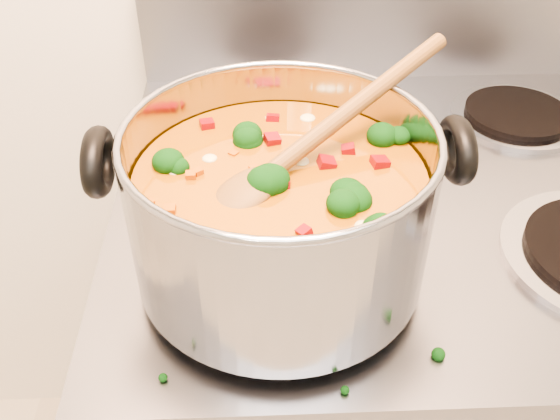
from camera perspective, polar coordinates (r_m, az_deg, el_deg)
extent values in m
cube|color=gray|center=(1.15, 9.13, -16.38)|extent=(0.76, 0.66, 0.92)
cube|color=gray|center=(1.05, 9.30, 16.21)|extent=(0.76, 0.03, 0.16)
cylinder|color=#A5A5AD|center=(0.68, 0.04, -5.12)|extent=(0.23, 0.23, 0.01)
cylinder|color=black|center=(0.67, 0.04, -4.63)|extent=(0.18, 0.18, 0.01)
cylinder|color=#A5A5AD|center=(0.92, -0.73, 8.01)|extent=(0.19, 0.19, 0.01)
cylinder|color=black|center=(0.91, -0.73, 8.44)|extent=(0.15, 0.15, 0.01)
cylinder|color=#A5A5AD|center=(0.99, 20.78, 7.92)|extent=(0.19, 0.19, 0.01)
cylinder|color=black|center=(0.99, 20.88, 8.31)|extent=(0.15, 0.15, 0.01)
cylinder|color=#9898A0|center=(0.61, 0.00, 0.52)|extent=(0.29, 0.29, 0.16)
torus|color=#9898A0|center=(0.56, 0.00, 6.86)|extent=(0.30, 0.30, 0.01)
cylinder|color=#A05F0E|center=(0.62, 0.00, -1.02)|extent=(0.28, 0.28, 0.12)
torus|color=black|center=(0.59, -16.27, 4.26)|extent=(0.02, 0.08, 0.08)
torus|color=black|center=(0.60, 15.86, 5.33)|extent=(0.02, 0.08, 0.08)
ellipsoid|color=black|center=(0.61, 4.23, 5.17)|extent=(0.04, 0.04, 0.03)
ellipsoid|color=black|center=(0.65, 1.61, 7.15)|extent=(0.04, 0.04, 0.03)
ellipsoid|color=black|center=(0.58, -11.74, 1.80)|extent=(0.04, 0.04, 0.03)
ellipsoid|color=black|center=(0.52, 2.82, -2.10)|extent=(0.04, 0.04, 0.03)
ellipsoid|color=black|center=(0.55, 2.38, 0.98)|extent=(0.04, 0.04, 0.03)
ellipsoid|color=black|center=(0.65, 5.20, 7.09)|extent=(0.04, 0.04, 0.03)
ellipsoid|color=black|center=(0.66, 0.15, 7.61)|extent=(0.04, 0.04, 0.03)
ellipsoid|color=maroon|center=(0.59, 4.50, 3.51)|extent=(0.01, 0.01, 0.01)
ellipsoid|color=maroon|center=(0.57, 2.92, 1.94)|extent=(0.01, 0.01, 0.01)
ellipsoid|color=maroon|center=(0.54, 7.71, -0.17)|extent=(0.01, 0.01, 0.01)
ellipsoid|color=maroon|center=(0.59, 10.61, 3.23)|extent=(0.01, 0.01, 0.01)
ellipsoid|color=maroon|center=(0.55, 0.85, 0.27)|extent=(0.01, 0.01, 0.01)
ellipsoid|color=maroon|center=(0.56, 1.61, 1.75)|extent=(0.01, 0.01, 0.01)
ellipsoid|color=maroon|center=(0.65, 7.19, 6.72)|extent=(0.01, 0.01, 0.01)
ellipsoid|color=maroon|center=(0.63, -0.88, 5.91)|extent=(0.01, 0.01, 0.01)
ellipsoid|color=maroon|center=(0.55, 7.84, 0.37)|extent=(0.01, 0.01, 0.01)
ellipsoid|color=maroon|center=(0.57, 6.63, 2.05)|extent=(0.01, 0.01, 0.01)
ellipsoid|color=#B14E09|center=(0.63, -5.30, 5.86)|extent=(0.01, 0.01, 0.01)
ellipsoid|color=#B14E09|center=(0.50, -5.12, -4.04)|extent=(0.01, 0.01, 0.01)
ellipsoid|color=#B14E09|center=(0.59, -7.96, 3.10)|extent=(0.01, 0.01, 0.01)
ellipsoid|color=#B14E09|center=(0.61, 8.68, 4.23)|extent=(0.01, 0.01, 0.01)
ellipsoid|color=#B14E09|center=(0.58, 1.61, 2.63)|extent=(0.01, 0.01, 0.01)
ellipsoid|color=#B14E09|center=(0.62, -5.17, 5.17)|extent=(0.01, 0.01, 0.01)
ellipsoid|color=#B14E09|center=(0.57, -10.17, 1.26)|extent=(0.01, 0.01, 0.01)
ellipsoid|color=#B14E09|center=(0.54, 9.45, -0.51)|extent=(0.01, 0.01, 0.01)
ellipsoid|color=#B14E09|center=(0.57, -10.56, 1.11)|extent=(0.01, 0.01, 0.01)
ellipsoid|color=#B14E09|center=(0.56, -11.38, 0.69)|extent=(0.01, 0.01, 0.01)
ellipsoid|color=#B14E09|center=(0.59, -3.28, 3.68)|extent=(0.01, 0.01, 0.01)
ellipsoid|color=#B14E09|center=(0.62, 11.23, 4.77)|extent=(0.01, 0.01, 0.01)
ellipsoid|color=beige|center=(0.62, -11.12, 4.57)|extent=(0.02, 0.02, 0.01)
ellipsoid|color=beige|center=(0.53, 4.37, -1.27)|extent=(0.02, 0.02, 0.01)
ellipsoid|color=beige|center=(0.63, -4.66, 6.06)|extent=(0.02, 0.02, 0.01)
ellipsoid|color=beige|center=(0.61, -10.96, 4.16)|extent=(0.02, 0.02, 0.01)
ellipsoid|color=beige|center=(0.61, 4.88, 4.77)|extent=(0.02, 0.02, 0.01)
ellipsoid|color=beige|center=(0.66, -2.07, 7.61)|extent=(0.02, 0.02, 0.01)
ellipsoid|color=beige|center=(0.51, -2.46, -3.19)|extent=(0.02, 0.02, 0.01)
ellipsoid|color=beige|center=(0.68, -3.84, 8.73)|extent=(0.02, 0.02, 0.01)
ellipsoid|color=brown|center=(0.56, -3.47, 1.44)|extent=(0.09, 0.09, 0.04)
cylinder|color=brown|center=(0.62, 6.28, 8.93)|extent=(0.22, 0.18, 0.09)
ellipsoid|color=black|center=(0.84, 4.02, 4.62)|extent=(0.01, 0.01, 0.01)
ellipsoid|color=black|center=(0.81, 0.69, 3.49)|extent=(0.01, 0.01, 0.01)
ellipsoid|color=black|center=(0.61, -17.11, -13.89)|extent=(0.01, 0.01, 0.01)
ellipsoid|color=black|center=(0.76, 11.09, 0.06)|extent=(0.01, 0.01, 0.01)
ellipsoid|color=black|center=(0.86, 4.94, 5.37)|extent=(0.01, 0.01, 0.01)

